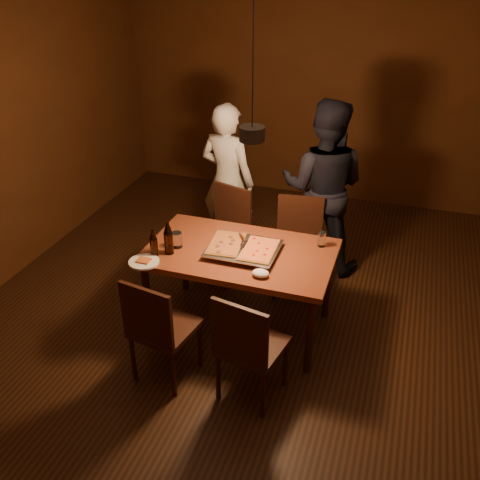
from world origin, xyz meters
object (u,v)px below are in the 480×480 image
(chair_near_left, at_px, (157,323))
(pizza_tray, at_px, (243,250))
(chair_far_right, at_px, (298,236))
(beer_bottle_b, at_px, (168,238))
(beer_bottle_a, at_px, (154,243))
(pendant_lamp, at_px, (252,132))
(chair_near_right, at_px, (247,341))
(dining_table, at_px, (240,259))
(diner_dark, at_px, (323,188))
(plate_slice, at_px, (144,262))
(chair_far_left, at_px, (226,224))
(diner_white, at_px, (227,181))

(chair_near_left, relative_size, pizza_tray, 0.88)
(chair_far_right, bearing_deg, beer_bottle_b, 41.43)
(pizza_tray, bearing_deg, chair_near_left, -115.87)
(chair_far_right, distance_m, pizza_tray, 0.87)
(beer_bottle_a, bearing_deg, pendant_lamp, 16.65)
(chair_near_right, bearing_deg, chair_near_left, -167.68)
(dining_table, xyz_separation_m, beer_bottle_b, (-0.52, -0.21, 0.21))
(chair_near_right, relative_size, diner_dark, 0.29)
(beer_bottle_a, distance_m, plate_slice, 0.17)
(chair_far_left, bearing_deg, chair_far_right, -164.70)
(plate_slice, bearing_deg, beer_bottle_b, 57.57)
(plate_slice, bearing_deg, chair_far_left, 78.22)
(chair_near_right, bearing_deg, plate_slice, 169.17)
(dining_table, relative_size, pizza_tray, 2.73)
(pizza_tray, height_order, diner_dark, diner_dark)
(diner_white, bearing_deg, beer_bottle_a, 97.79)
(dining_table, relative_size, plate_slice, 6.33)
(chair_near_left, height_order, diner_white, diner_white)
(diner_white, xyz_separation_m, diner_dark, (0.97, 0.00, 0.06))
(diner_white, relative_size, pendant_lamp, 1.44)
(pizza_tray, relative_size, plate_slice, 2.32)
(dining_table, xyz_separation_m, plate_slice, (-0.65, -0.40, 0.08))
(chair_near_left, xyz_separation_m, diner_white, (-0.18, 2.02, 0.26))
(chair_near_right, distance_m, beer_bottle_b, 1.08)
(dining_table, distance_m, chair_far_left, 0.89)
(beer_bottle_b, bearing_deg, dining_table, 21.75)
(chair_near_right, xyz_separation_m, pendant_lamp, (-0.20, 0.73, 1.22))
(plate_slice, bearing_deg, pizza_tray, 29.41)
(chair_near_left, bearing_deg, pizza_tray, 73.12)
(chair_far_right, distance_m, diner_dark, 0.56)
(chair_far_left, height_order, chair_near_right, same)
(pendant_lamp, bearing_deg, chair_far_left, 120.86)
(pizza_tray, distance_m, pendant_lamp, 0.99)
(pizza_tray, height_order, diner_white, diner_white)
(pizza_tray, bearing_deg, chair_far_right, 71.18)
(chair_far_left, height_order, beer_bottle_b, beer_bottle_b)
(chair_near_right, height_order, pizza_tray, chair_near_right)
(plate_slice, bearing_deg, chair_near_right, -21.93)
(chair_far_right, xyz_separation_m, beer_bottle_a, (-0.93, -1.05, 0.33))
(chair_far_right, height_order, plate_slice, chair_far_right)
(chair_far_right, relative_size, diner_white, 0.31)
(diner_white, bearing_deg, pizza_tray, 125.67)
(dining_table, relative_size, beer_bottle_a, 6.39)
(dining_table, height_order, chair_far_left, chair_far_left)
(chair_far_left, height_order, pizza_tray, chair_far_left)
(diner_dark, xyz_separation_m, pendant_lamp, (-0.32, -1.28, 0.91))
(chair_far_left, distance_m, pendant_lamp, 1.57)
(dining_table, xyz_separation_m, diner_dark, (0.43, 1.21, 0.18))
(beer_bottle_b, relative_size, diner_white, 0.18)
(dining_table, bearing_deg, chair_near_left, -113.93)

